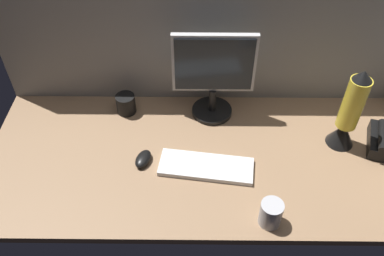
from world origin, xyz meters
The scene contains 8 objects.
ground_plane centered at (0.00, 0.00, -1.50)cm, with size 180.00×80.00×3.00cm, color #8C6B4C.
cubicle_wall_back centered at (0.00, 37.50, 29.19)cm, with size 180.00×5.00×58.37cm.
monitor centered at (2.39, 25.10, 21.46)cm, with size 34.66×18.00×40.02cm.
keyboard centered at (-0.72, -8.44, 1.00)cm, with size 37.00×13.00×2.00cm, color silver.
mouse centered at (-25.87, -5.16, 1.70)cm, with size 5.60×9.60×3.40cm, color black.
mug_steel centered at (21.19, -32.43, 5.06)cm, with size 8.00×8.00×10.13cm.
mug_black_travel centered at (-36.25, 24.82, 4.45)cm, with size 8.56×8.56×8.91cm.
lava_lamp centered at (55.54, 6.38, 15.58)cm, with size 11.35×11.35×37.13cm.
Camera 1 is at (-5.31, -110.98, 124.71)cm, focal length 37.91 mm.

